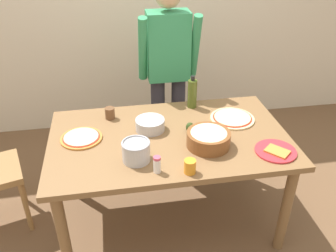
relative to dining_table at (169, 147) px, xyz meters
The scene contains 15 objects.
ground 0.67m from the dining_table, ahead, with size 8.00×8.00×0.00m, color brown.
wall_back 1.72m from the dining_table, 90.00° to the left, with size 5.60×0.10×2.60m, color beige.
dining_table is the anchor object (origin of this frame).
person_cook 0.81m from the dining_table, 80.84° to the left, with size 0.49×0.25×1.62m.
pizza_raw_on_board 0.52m from the dining_table, 16.65° to the left, with size 0.32×0.32×0.02m.
pizza_cooked_on_tray 0.59m from the dining_table, behind, with size 0.28×0.28×0.02m.
plate_with_slice 0.70m from the dining_table, 25.18° to the right, with size 0.26×0.26×0.02m.
popcorn_bowl 0.31m from the dining_table, 33.79° to the right, with size 0.28×0.28×0.11m.
mixing_bowl_steel 0.20m from the dining_table, 137.41° to the left, with size 0.20×0.20×0.08m.
olive_oil_bottle 0.50m from the dining_table, 57.66° to the left, with size 0.07×0.07×0.26m.
steel_pot 0.37m from the dining_table, 136.43° to the right, with size 0.17×0.17×0.13m.
cup_orange 0.43m from the dining_table, 82.79° to the right, with size 0.07×0.07×0.09m, color orange.
cup_small_brown 0.51m from the dining_table, 140.99° to the left, with size 0.07×0.07×0.09m, color brown.
salt_shaker 0.42m from the dining_table, 110.19° to the right, with size 0.04×0.04×0.11m.
avocado 0.20m from the dining_table, 12.54° to the left, with size 0.06×0.06×0.07m, color #2D4219.
Camera 1 is at (-0.35, -2.01, 2.07)m, focal length 38.61 mm.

